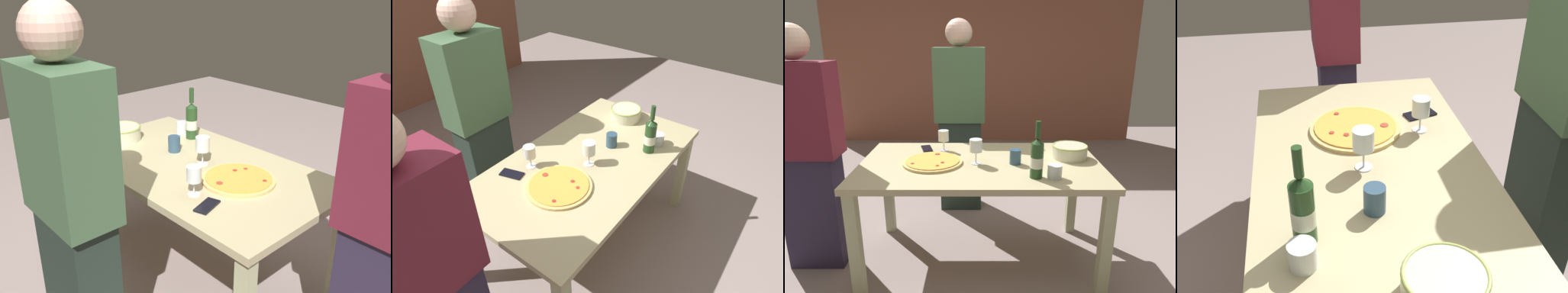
{
  "view_description": "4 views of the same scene",
  "coord_description": "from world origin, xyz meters",
  "views": [
    {
      "loc": [
        -1.67,
        1.52,
        1.77
      ],
      "look_at": [
        0.0,
        0.0,
        0.86
      ],
      "focal_mm": 39.15,
      "sensor_mm": 36.0,
      "label": 1
    },
    {
      "loc": [
        -1.4,
        -1.04,
        2.07
      ],
      "look_at": [
        0.0,
        0.0,
        0.86
      ],
      "focal_mm": 30.64,
      "sensor_mm": 36.0,
      "label": 2
    },
    {
      "loc": [
        0.0,
        -2.21,
        1.54
      ],
      "look_at": [
        0.0,
        0.0,
        0.86
      ],
      "focal_mm": 32.14,
      "sensor_mm": 36.0,
      "label": 3
    },
    {
      "loc": [
        1.42,
        -0.25,
        1.77
      ],
      "look_at": [
        0.0,
        0.0,
        0.86
      ],
      "focal_mm": 42.81,
      "sensor_mm": 36.0,
      "label": 4
    }
  ],
  "objects": [
    {
      "name": "dining_table",
      "position": [
        0.0,
        0.0,
        0.66
      ],
      "size": [
        1.6,
        0.9,
        0.75
      ],
      "color": "#C2B587",
      "rests_on": "ground"
    },
    {
      "name": "wine_glass_by_bottle",
      "position": [
        -0.03,
        -0.03,
        0.87
      ],
      "size": [
        0.08,
        0.08,
        0.17
      ],
      "color": "white",
      "rests_on": "dining_table"
    },
    {
      "name": "serving_bowl",
      "position": [
        0.62,
        0.09,
        0.8
      ],
      "size": [
        0.24,
        0.24,
        0.09
      ],
      "color": "beige",
      "rests_on": "dining_table"
    },
    {
      "name": "cup_ceramic",
      "position": [
        0.23,
        -0.03,
        0.8
      ],
      "size": [
        0.08,
        0.08,
        0.1
      ],
      "primitive_type": "cylinder",
      "color": "#304D67",
      "rests_on": "dining_table"
    },
    {
      "name": "cell_phone",
      "position": [
        -0.4,
        0.29,
        0.76
      ],
      "size": [
        0.11,
        0.16,
        0.01
      ],
      "primitive_type": "cube",
      "rotation": [
        0.0,
        0.0,
        0.29
      ],
      "color": "black",
      "rests_on": "dining_table"
    },
    {
      "name": "wine_bottle",
      "position": [
        0.33,
        -0.27,
        0.88
      ],
      "size": [
        0.08,
        0.08,
        0.34
      ],
      "color": "#22441F",
      "rests_on": "dining_table"
    },
    {
      "name": "pizza",
      "position": [
        -0.32,
        -0.02,
        0.76
      ],
      "size": [
        0.4,
        0.4,
        0.02
      ],
      "color": "#E1BA6F",
      "rests_on": "dining_table"
    },
    {
      "name": "person_guest_left",
      "position": [
        -0.18,
        0.85,
        0.87
      ],
      "size": [
        0.44,
        0.24,
        1.71
      ],
      "rotation": [
        0.0,
        0.0,
        -1.36
      ],
      "color": "#25332C",
      "rests_on": "ground"
    },
    {
      "name": "wine_glass_near_pizza",
      "position": [
        -0.27,
        0.25,
        0.85
      ],
      "size": [
        0.08,
        0.08,
        0.15
      ],
      "color": "white",
      "rests_on": "dining_table"
    },
    {
      "name": "cup_amber",
      "position": [
        0.44,
        -0.28,
        0.79
      ],
      "size": [
        0.09,
        0.09,
        0.08
      ],
      "primitive_type": "cylinder",
      "color": "white",
      "rests_on": "dining_table"
    },
    {
      "name": "ground_plane",
      "position": [
        0.0,
        0.0,
        0.0
      ],
      "size": [
        8.0,
        8.0,
        0.0
      ],
      "primitive_type": "plane",
      "color": "gray"
    }
  ]
}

